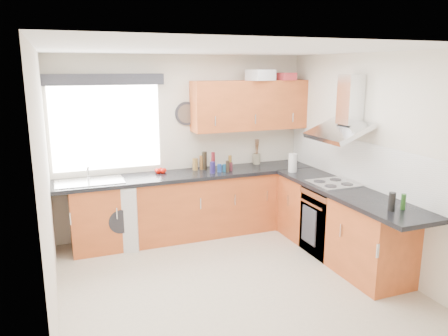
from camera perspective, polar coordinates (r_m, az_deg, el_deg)
name	(u,v)px	position (r m, az deg, el deg)	size (l,w,h in m)	color
ground_plane	(231,282)	(5.01, 0.89, -14.68)	(3.60, 3.60, 0.00)	beige
ceiling	(232,50)	(4.44, 1.01, 15.22)	(3.60, 3.60, 0.02)	white
wall_back	(183,145)	(6.24, -5.32, 2.99)	(3.60, 0.02, 2.50)	silver
wall_front	(332,232)	(3.05, 13.94, -8.09)	(3.60, 0.02, 2.50)	silver
wall_left	(46,190)	(4.25, -22.18, -2.68)	(0.02, 3.60, 2.50)	silver
wall_right	(371,160)	(5.49, 18.62, 0.99)	(0.02, 3.60, 2.50)	silver
window	(106,128)	(5.98, -15.10, 5.08)	(1.40, 0.02, 1.10)	silver
window_blind	(104,79)	(5.84, -15.37, 11.09)	(1.50, 0.18, 0.14)	#26272E
splashback	(354,161)	(5.73, 16.59, 0.88)	(0.01, 3.00, 0.54)	white
base_cab_back	(184,207)	(6.14, -5.31, -5.08)	(3.00, 0.58, 0.86)	#A5481E
base_cab_corner	(285,195)	(6.72, 7.96, -3.54)	(0.60, 0.60, 0.86)	#A5481E
base_cab_right	(339,224)	(5.65, 14.76, -7.09)	(0.58, 2.10, 0.86)	#A5481E
worktop_back	(190,175)	(6.03, -4.46, -0.89)	(3.60, 0.62, 0.05)	black
worktop_right	(348,192)	(5.39, 15.88, -3.04)	(0.62, 2.42, 0.05)	black
sink	(89,179)	(5.79, -17.18, -1.37)	(0.84, 0.46, 0.10)	silver
oven	(331,221)	(5.76, 13.80, -6.69)	(0.56, 0.58, 0.85)	black
hob_plate	(333,183)	(5.62, 14.07, -1.96)	(0.52, 0.52, 0.01)	silver
extractor_hood	(344,115)	(5.52, 15.41, 6.74)	(0.52, 0.78, 0.66)	silver
upper_cabinets	(250,105)	(6.33, 3.40, 8.19)	(1.70, 0.35, 0.70)	#A5481E
washing_machine	(118,214)	(5.98, -13.69, -5.92)	(0.58, 0.56, 0.86)	silver
wall_clock	(187,114)	(6.15, -4.85, 7.08)	(0.33, 0.33, 0.04)	#26272E
casserole	(261,75)	(6.26, 4.80, 12.01)	(0.36, 0.26, 0.15)	silver
storage_box	(287,76)	(6.45, 8.18, 11.75)	(0.23, 0.19, 0.10)	#B93138
utensil_pot	(257,159)	(6.58, 4.29, 1.20)	(0.11, 0.11, 0.15)	gray
kitchen_roll	(293,163)	(6.12, 8.96, 0.68)	(0.12, 0.12, 0.26)	silver
tomato_cluster	(160,171)	(6.06, -8.30, -0.35)	(0.14, 0.14, 0.07)	#B60B02
jar_0	(219,168)	(6.06, -0.60, 0.00)	(0.06, 0.06, 0.11)	navy
jar_1	(204,161)	(6.19, -2.57, 0.96)	(0.07, 0.07, 0.26)	black
jar_2	(230,162)	(6.21, 0.79, 0.75)	(0.05, 0.05, 0.20)	brown
jar_3	(213,161)	(6.15, -1.43, 0.88)	(0.05, 0.05, 0.26)	#5C1318
jar_4	(228,167)	(6.17, 0.51, 0.16)	(0.06, 0.06, 0.10)	olive
jar_5	(228,166)	(6.04, 0.47, 0.21)	(0.05, 0.05, 0.16)	black
jar_6	(201,163)	(6.20, -2.98, 0.71)	(0.05, 0.05, 0.20)	brown
jar_7	(225,168)	(6.09, 0.11, 0.02)	(0.07, 0.07, 0.10)	navy
jar_8	(213,168)	(5.98, -1.50, 0.06)	(0.07, 0.07, 0.16)	#1B1445
jar_9	(231,167)	(6.13, 0.89, 0.18)	(0.05, 0.05, 0.12)	#4F1C24
jar_10	(195,164)	(6.18, -3.80, 0.51)	(0.07, 0.07, 0.17)	olive
bottle_0	(392,202)	(4.73, 21.08, -4.12)	(0.07, 0.07, 0.19)	black
bottle_1	(403,202)	(4.82, 22.38, -4.10)	(0.05, 0.05, 0.17)	#25551E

